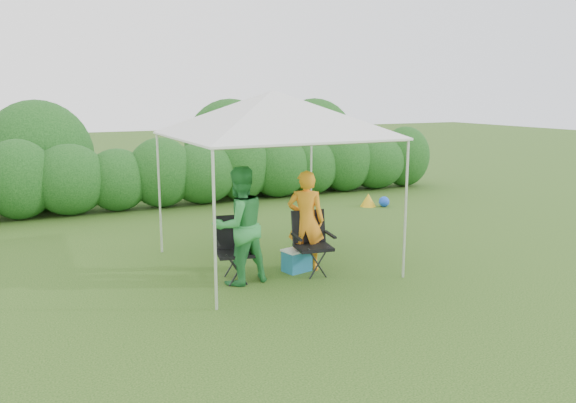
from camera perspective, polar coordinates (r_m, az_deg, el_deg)
name	(u,v)px	position (r m, az deg, el deg)	size (l,w,h in m)	color
ground	(287,272)	(8.92, -0.13, -7.20)	(70.00, 70.00, 0.00)	#3A5E1E
hedge	(186,172)	(14.28, -10.33, 2.93)	(15.25, 1.53, 1.80)	#20571B
canopy	(273,114)	(8.93, -1.55, 8.92)	(3.10, 3.10, 2.83)	silver
chair_right	(311,238)	(8.79, 2.39, -3.75)	(0.67, 0.62, 0.97)	black
chair_left	(234,244)	(8.50, -5.50, -4.34)	(0.67, 0.63, 0.96)	black
man	(306,220)	(8.87, 1.82, -1.94)	(0.58, 0.38, 1.60)	orange
woman	(239,226)	(8.24, -4.96, -2.45)	(0.85, 0.66, 1.75)	#2F8F42
cooler	(297,260)	(8.93, 0.90, -5.96)	(0.48, 0.40, 0.36)	#1F688E
bottle	(301,241)	(8.83, 1.37, -4.03)	(0.07, 0.07, 0.27)	#592D0C
lawn_toy	(372,200)	(14.11, 8.57, 0.11)	(0.65, 0.54, 0.32)	gold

